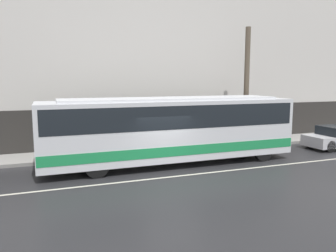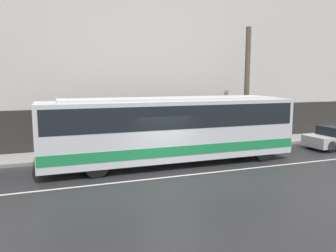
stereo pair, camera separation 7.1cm
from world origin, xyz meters
TOP-DOWN VIEW (x-y plane):
  - ground_plane at (0.00, 0.00)m, footprint 60.00×60.00m
  - sidewalk at (0.00, 5.22)m, footprint 60.00×2.44m
  - building_facade at (0.00, 6.58)m, footprint 60.00×0.35m
  - lane_stripe at (0.00, 0.00)m, footprint 54.00×0.14m
  - transit_bus at (0.82, 2.14)m, footprint 12.40×2.62m
  - utility_pole_near at (6.61, 4.48)m, footprint 0.31×0.31m
  - pedestrian_waiting at (2.28, 4.78)m, footprint 0.36×0.36m

SIDE VIEW (x-z plane):
  - ground_plane at x=0.00m, z-range 0.00..0.00m
  - lane_stripe at x=0.00m, z-range 0.00..0.01m
  - sidewalk at x=0.00m, z-range 0.00..0.17m
  - pedestrian_waiting at x=2.28m, z-range 0.12..1.90m
  - transit_bus at x=0.82m, z-range 0.21..3.47m
  - utility_pole_near at x=6.61m, z-range 0.17..7.24m
  - building_facade at x=0.00m, z-range -0.18..9.79m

